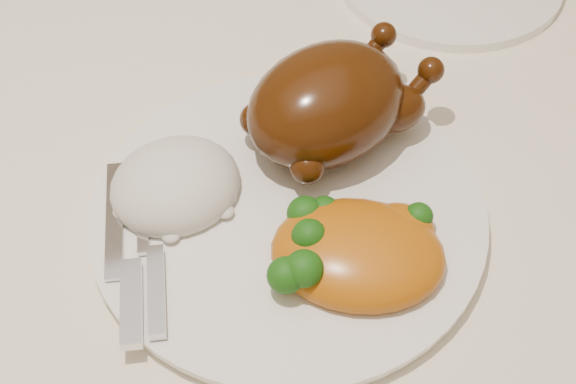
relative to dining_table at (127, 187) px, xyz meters
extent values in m
cylinder|color=brown|center=(0.73, 0.38, -0.31)|extent=(0.07, 0.07, 0.72)
cube|color=brown|center=(0.00, 0.00, 0.07)|extent=(1.60, 0.90, 0.04)
cube|color=white|center=(0.00, 0.00, 0.10)|extent=(1.72, 1.02, 0.01)
cylinder|color=white|center=(0.12, -0.16, 0.11)|extent=(0.40, 0.40, 0.01)
ellipsoid|color=#401C06|center=(0.17, -0.10, 0.16)|extent=(0.17, 0.15, 0.09)
ellipsoid|color=#401C06|center=(0.16, -0.10, 0.18)|extent=(0.08, 0.07, 0.04)
ellipsoid|color=#401C06|center=(0.23, -0.11, 0.15)|extent=(0.05, 0.04, 0.04)
sphere|color=#401C06|center=(0.26, -0.09, 0.17)|extent=(0.02, 0.02, 0.02)
ellipsoid|color=#401C06|center=(0.20, -0.05, 0.15)|extent=(0.05, 0.04, 0.04)
sphere|color=#401C06|center=(0.24, -0.04, 0.17)|extent=(0.02, 0.02, 0.02)
sphere|color=#401C06|center=(0.14, -0.15, 0.14)|extent=(0.03, 0.03, 0.03)
sphere|color=#401C06|center=(0.11, -0.09, 0.14)|extent=(0.03, 0.03, 0.03)
ellipsoid|color=silver|center=(0.04, -0.12, 0.13)|extent=(0.12, 0.12, 0.05)
ellipsoid|color=#C75A0C|center=(0.15, -0.22, 0.13)|extent=(0.16, 0.14, 0.04)
ellipsoid|color=#C75A0C|center=(0.19, -0.21, 0.13)|extent=(0.06, 0.05, 0.03)
ellipsoid|color=#17440B|center=(0.19, -0.23, 0.13)|extent=(0.02, 0.02, 0.02)
ellipsoid|color=#17440B|center=(0.10, -0.23, 0.14)|extent=(0.03, 0.03, 0.03)
ellipsoid|color=#17440B|center=(0.13, -0.18, 0.13)|extent=(0.03, 0.03, 0.03)
ellipsoid|color=#17440B|center=(0.14, -0.18, 0.13)|extent=(0.02, 0.02, 0.02)
ellipsoid|color=#17440B|center=(0.12, -0.21, 0.14)|extent=(0.03, 0.03, 0.03)
ellipsoid|color=#17440B|center=(0.21, -0.21, 0.13)|extent=(0.02, 0.02, 0.02)
ellipsoid|color=#17440B|center=(0.12, -0.22, 0.13)|extent=(0.02, 0.02, 0.02)
ellipsoid|color=#17440B|center=(0.11, -0.23, 0.14)|extent=(0.03, 0.03, 0.03)
cube|color=silver|center=(-0.01, -0.13, 0.12)|extent=(0.03, 0.11, 0.00)
cube|color=silver|center=(-0.01, -0.22, 0.12)|extent=(0.03, 0.07, 0.01)
cube|color=silver|center=(0.01, -0.21, 0.12)|extent=(0.02, 0.08, 0.01)
cube|color=silver|center=(0.01, -0.13, 0.12)|extent=(0.03, 0.08, 0.00)
camera|label=1|loc=(0.01, -0.54, 0.61)|focal=50.00mm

